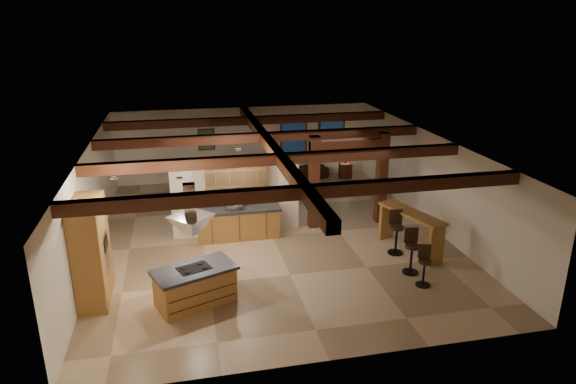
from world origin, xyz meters
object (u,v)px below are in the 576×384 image
kitchen_island (195,286)px  bar_counter (411,225)px  sofa (302,171)px  dining_table (262,197)px

kitchen_island → bar_counter: 6.21m
sofa → kitchen_island: bearing=50.9°
dining_table → sofa: bearing=66.5°
bar_counter → dining_table: bearing=127.2°
kitchen_island → sofa: kitchen_island is taller
dining_table → bar_counter: size_ratio=0.71×
kitchen_island → sofa: 10.01m
kitchen_island → bar_counter: (6.00, 1.59, 0.32)m
kitchen_island → dining_table: bearing=67.4°
kitchen_island → dining_table: size_ratio=1.28×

